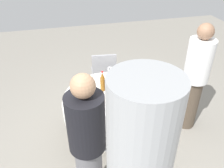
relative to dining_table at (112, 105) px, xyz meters
name	(u,v)px	position (x,y,z in m)	size (l,w,h in m)	color
ground_plane	(112,137)	(0.00, 0.00, -0.59)	(10.00, 10.00, 0.00)	gray
dining_table	(112,105)	(0.00, 0.00, 0.00)	(1.29, 1.29, 0.74)	white
bottle_amber_right	(112,87)	(0.00, 0.00, 0.29)	(0.07, 0.07, 0.29)	#8C5619
bottle_brown_left	(110,81)	(-0.13, 0.00, 0.31)	(0.06, 0.06, 0.33)	#593314
bottle_amber_west	(103,82)	(-0.16, -0.09, 0.29)	(0.06, 0.06, 0.29)	#8C5619
bottle_brown_mid	(80,97)	(0.12, -0.42, 0.29)	(0.07, 0.07, 0.31)	#593314
bottle_amber_north	(119,116)	(0.54, -0.06, 0.28)	(0.07, 0.07, 0.28)	#8C5619
wine_glass_mid	(79,79)	(-0.36, -0.37, 0.26)	(0.08, 0.08, 0.15)	white
wine_glass_north	(110,70)	(-0.51, 0.10, 0.25)	(0.07, 0.07, 0.14)	white
wine_glass_inner	(135,90)	(0.10, 0.27, 0.26)	(0.07, 0.07, 0.15)	white
wine_glass_front	(100,78)	(-0.32, -0.09, 0.25)	(0.07, 0.07, 0.13)	white
plate_south	(110,112)	(0.32, -0.10, 0.16)	(0.21, 0.21, 0.02)	white
plate_rear	(95,100)	(0.04, -0.23, 0.16)	(0.21, 0.21, 0.04)	white
plate_near	(144,89)	(-0.03, 0.46, 0.16)	(0.20, 0.20, 0.02)	white
plate_outer	(143,106)	(0.30, 0.31, 0.16)	(0.23, 0.23, 0.02)	white
fork_left	(124,94)	(-0.01, 0.16, 0.15)	(0.18, 0.02, 0.01)	silver
knife_west	(126,81)	(-0.31, 0.28, 0.15)	(0.18, 0.02, 0.01)	silver
person_right	(195,78)	(0.00, 1.18, 0.25)	(0.34, 0.34, 1.61)	#4C3F33
person_left	(88,145)	(0.84, -0.45, 0.25)	(0.34, 0.34, 1.61)	slate
chair_inner	(104,71)	(-1.04, 0.12, -0.07)	(0.44, 0.44, 0.87)	#99999E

